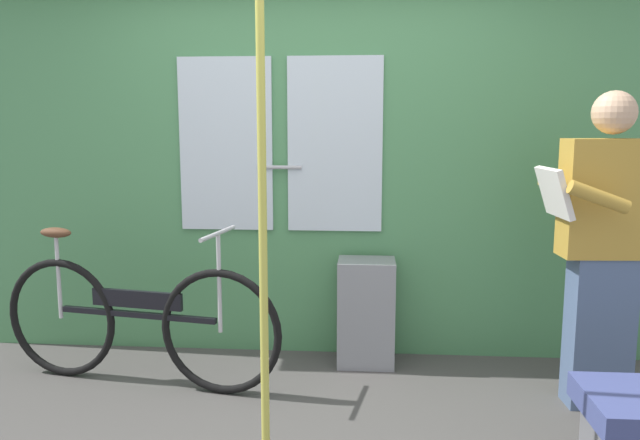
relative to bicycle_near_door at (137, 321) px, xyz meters
name	(u,v)px	position (x,y,z in m)	size (l,w,h in m)	color
train_door_wall	(311,163)	(0.95, 0.63, 0.87)	(4.37, 0.28, 2.41)	#4C8C56
bicycle_near_door	(137,321)	(0.00, 0.00, 0.00)	(1.72, 0.48, 0.93)	black
passenger_reading_newspaper	(603,244)	(2.55, -0.07, 0.50)	(0.58, 0.50, 1.67)	slate
trash_bin_by_wall	(366,312)	(1.32, 0.42, -0.05)	(0.35, 0.28, 0.67)	gray
handrail_pole	(262,203)	(0.89, -0.87, 0.80)	(0.04, 0.04, 2.37)	#C6C14C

